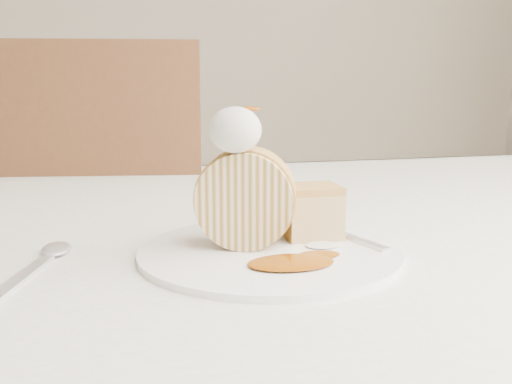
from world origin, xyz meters
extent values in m
cube|color=white|center=(0.00, 0.20, 0.73)|extent=(1.40, 0.90, 0.04)
cube|color=white|center=(0.00, 0.65, 0.61)|extent=(1.40, 0.01, 0.28)
cylinder|color=brown|center=(0.62, 0.57, 0.35)|extent=(0.06, 0.06, 0.71)
cube|color=brown|center=(-0.21, 0.80, 0.47)|extent=(0.53, 0.53, 0.04)
cube|color=brown|center=(-0.25, 0.59, 0.74)|extent=(0.46, 0.12, 0.48)
cylinder|color=brown|center=(0.02, 0.96, 0.23)|extent=(0.04, 0.04, 0.45)
cylinder|color=brown|center=(-0.37, 1.02, 0.23)|extent=(0.04, 0.04, 0.45)
cylinder|color=white|center=(-0.03, 0.05, 0.75)|extent=(0.25, 0.25, 0.01)
cylinder|color=beige|center=(-0.05, 0.06, 0.80)|extent=(0.10, 0.07, 0.09)
cube|color=tan|center=(0.02, 0.08, 0.78)|extent=(0.05, 0.05, 0.04)
ellipsoid|color=silver|center=(-0.06, 0.05, 0.86)|extent=(0.05, 0.05, 0.04)
ellipsoid|color=#833D05|center=(-0.05, 0.05, 0.89)|extent=(0.02, 0.02, 0.01)
cube|color=silver|center=(0.05, 0.06, 0.76)|extent=(0.06, 0.14, 0.00)
cube|color=silver|center=(-0.24, 0.02, 0.75)|extent=(0.06, 0.16, 0.00)
camera|label=1|loc=(-0.17, -0.44, 0.90)|focal=40.00mm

